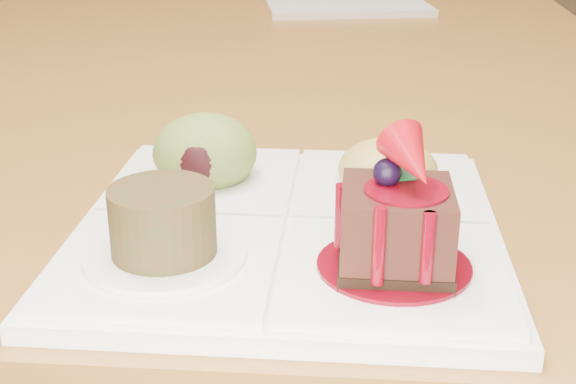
{
  "coord_description": "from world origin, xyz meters",
  "views": [
    {
      "loc": [
        0.14,
        -1.23,
        0.98
      ],
      "look_at": [
        0.1,
        -0.75,
        0.79
      ],
      "focal_mm": 50.0,
      "sensor_mm": 36.0,
      "label": 1
    }
  ],
  "objects": [
    {
      "name": "dining_table",
      "position": [
        0.0,
        0.0,
        0.68
      ],
      "size": [
        1.0,
        1.8,
        0.75
      ],
      "color": "#996027",
      "rests_on": "ground"
    },
    {
      "name": "sampler_plate",
      "position": [
        0.1,
        -0.75,
        0.77
      ],
      "size": [
        0.28,
        0.28,
        0.11
      ],
      "rotation": [
        0.0,
        0.0,
        -0.01
      ],
      "color": "white",
      "rests_on": "dining_table"
    },
    {
      "name": "second_plate",
      "position": [
        0.12,
        0.2,
        0.76
      ],
      "size": [
        0.31,
        0.31,
        0.01
      ],
      "primitive_type": "cube",
      "rotation": [
        0.0,
        0.0,
        0.18
      ],
      "color": "white",
      "rests_on": "dining_table"
    }
  ]
}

